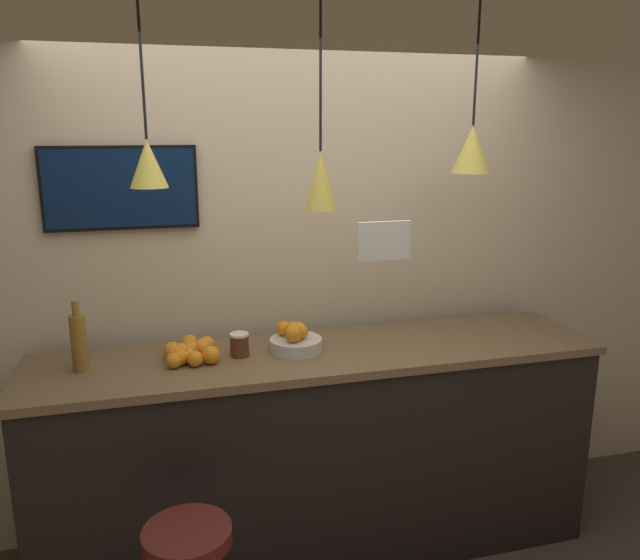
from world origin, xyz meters
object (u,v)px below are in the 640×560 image
Objects in this scene: juice_bottle at (79,342)px; mounted_tv at (121,188)px; fruit_bowl at (295,339)px; spread_jar at (239,345)px.

mounted_tv reaches higher than juice_bottle.
spread_jar is (-0.27, -0.00, -0.00)m from fruit_bowl.
juice_bottle is at bearing 180.00° from spread_jar.
mounted_tv reaches higher than fruit_bowl.
juice_bottle reaches higher than fruit_bowl.
mounted_tv is at bearing 155.79° from fruit_bowl.
juice_bottle is at bearing -179.91° from fruit_bowl.
mounted_tv is at bearing 145.11° from spread_jar.
mounted_tv is (0.21, 0.34, 0.63)m from juice_bottle.
spread_jar is at bearing -0.00° from juice_bottle.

